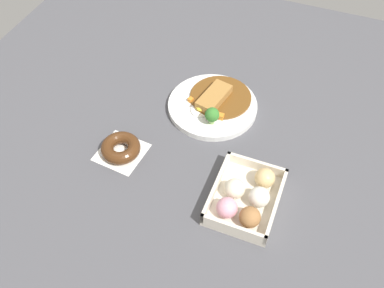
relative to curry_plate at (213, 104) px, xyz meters
name	(u,v)px	position (x,y,z in m)	size (l,w,h in m)	color
ground_plane	(199,152)	(-0.17, -0.02, -0.01)	(1.60, 1.60, 0.00)	#4C4C51
curry_plate	(213,104)	(0.00, 0.00, 0.00)	(0.26, 0.26, 0.07)	white
donut_box	(246,198)	(-0.28, -0.18, 0.01)	(0.20, 0.16, 0.06)	beige
chocolate_ring_donut	(121,148)	(-0.24, 0.17, 0.00)	(0.13, 0.13, 0.04)	white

